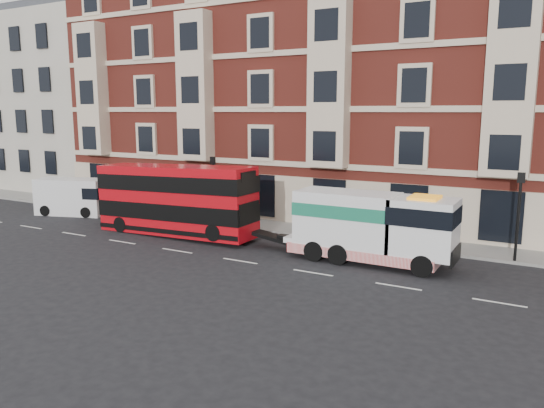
{
  "coord_description": "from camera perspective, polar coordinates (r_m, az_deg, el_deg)",
  "views": [
    {
      "loc": [
        13.85,
        -21.52,
        7.39
      ],
      "look_at": [
        -0.41,
        4.0,
        2.24
      ],
      "focal_mm": 35.0,
      "sensor_mm": 36.0,
      "label": 1
    }
  ],
  "objects": [
    {
      "name": "lamp_post_west",
      "position": [
        34.42,
        -6.35,
        2.05
      ],
      "size": [
        0.35,
        0.15,
        4.35
      ],
      "color": "black",
      "rests_on": "sidewalk"
    },
    {
      "name": "double_decker_bus",
      "position": [
        32.12,
        -10.35,
        0.56
      ],
      "size": [
        10.35,
        2.37,
        4.19
      ],
      "color": "red",
      "rests_on": "ground"
    },
    {
      "name": "victorian_terrace",
      "position": [
        38.97,
        9.37,
        13.79
      ],
      "size": [
        45.0,
        12.0,
        20.4
      ],
      "color": "maroon",
      "rests_on": "ground"
    },
    {
      "name": "tow_truck",
      "position": [
        26.32,
        10.4,
        -2.38
      ],
      "size": [
        8.28,
        2.45,
        3.45
      ],
      "color": "white",
      "rests_on": "ground"
    },
    {
      "name": "pedestrian",
      "position": [
        37.22,
        -7.23,
        0.11
      ],
      "size": [
        0.67,
        0.44,
        1.82
      ],
      "primitive_type": "imported",
      "rotation": [
        0.0,
        0.0,
        -0.0
      ],
      "color": "#201D3A",
      "rests_on": "sidewalk"
    },
    {
      "name": "ground",
      "position": [
        26.64,
        -3.44,
        -6.14
      ],
      "size": [
        120.0,
        120.0,
        0.0
      ],
      "primitive_type": "plane",
      "color": "black",
      "rests_on": "ground"
    },
    {
      "name": "cream_block",
      "position": [
        56.44,
        -22.15,
        10.23
      ],
      "size": [
        16.0,
        10.0,
        16.8
      ],
      "color": "#BEB5A6",
      "rests_on": "ground"
    },
    {
      "name": "box_van",
      "position": [
        40.82,
        -20.69,
        0.72
      ],
      "size": [
        5.34,
        3.39,
        2.59
      ],
      "rotation": [
        0.0,
        0.0,
        0.31
      ],
      "color": "silver",
      "rests_on": "ground"
    },
    {
      "name": "sidewalk",
      "position": [
        32.98,
        3.6,
        -2.85
      ],
      "size": [
        90.0,
        3.0,
        0.15
      ],
      "primitive_type": "cube",
      "color": "slate",
      "rests_on": "ground"
    },
    {
      "name": "lamp_post_east",
      "position": [
        28.18,
        25.0,
        -0.59
      ],
      "size": [
        0.35,
        0.15,
        4.35
      ],
      "color": "black",
      "rests_on": "sidewalk"
    }
  ]
}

